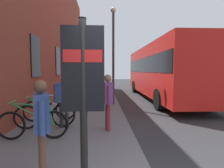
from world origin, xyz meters
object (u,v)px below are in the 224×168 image
pedestrian_near_bus (64,96)px  pedestrian_crossing_street (41,118)px  bicycle_far_end (33,124)px  city_bus (161,69)px  street_lamp (113,47)px  transit_info_sign (83,81)px  pedestrian_by_facade (108,96)px  bicycle_leaning_wall (50,109)px  bicycle_under_window (46,115)px

pedestrian_near_bus → pedestrian_crossing_street: pedestrian_near_bus is taller
bicycle_far_end → city_bus: city_bus is taller
pedestrian_near_bus → street_lamp: size_ratio=0.33×
city_bus → street_lamp: bearing=126.3°
pedestrian_near_bus → pedestrian_crossing_street: (-2.50, -0.18, -0.01)m
pedestrian_near_bus → transit_info_sign: bearing=-163.2°
bicycle_far_end → pedestrian_near_bus: pedestrian_near_bus is taller
transit_info_sign → pedestrian_by_facade: transit_info_sign is taller
pedestrian_near_bus → pedestrian_by_facade: (-0.26, -1.31, 0.02)m
bicycle_leaning_wall → street_lamp: size_ratio=0.36×
bicycle_leaning_wall → city_bus: city_bus is taller
transit_info_sign → pedestrian_near_bus: (3.02, 0.91, -0.63)m
pedestrian_crossing_street → city_bus: bearing=-29.3°
pedestrian_crossing_street → street_lamp: 6.65m
bicycle_leaning_wall → transit_info_sign: bearing=-157.9°
bicycle_under_window → street_lamp: 5.00m
bicycle_far_end → bicycle_under_window: size_ratio=1.01×
pedestrian_by_facade → pedestrian_near_bus: bearing=78.6°
pedestrian_near_bus → street_lamp: street_lamp is taller
pedestrian_by_facade → city_bus: bearing=-30.2°
bicycle_leaning_wall → pedestrian_crossing_street: bearing=-166.1°
pedestrian_by_facade → bicycle_far_end: bearing=108.0°
city_bus → pedestrian_crossing_street: size_ratio=6.65×
pedestrian_by_facade → pedestrian_crossing_street: 2.50m
bicycle_far_end → city_bus: (6.98, -5.60, 1.41)m
bicycle_far_end → pedestrian_near_bus: size_ratio=1.11×
city_bus → pedestrian_crossing_street: city_bus is taller
pedestrian_by_facade → pedestrian_crossing_street: bearing=153.2°
pedestrian_crossing_street → transit_info_sign: bearing=-125.5°
transit_info_sign → city_bus: 10.00m
bicycle_far_end → transit_info_sign: (-2.14, -1.50, 1.21)m
pedestrian_near_bus → pedestrian_by_facade: size_ratio=0.98×
bicycle_under_window → pedestrian_by_facade: size_ratio=1.08×
pedestrian_crossing_street → street_lamp: street_lamp is taller
bicycle_leaning_wall → bicycle_under_window: bearing=-174.0°
bicycle_under_window → pedestrian_by_facade: 1.97m
city_bus → pedestrian_near_bus: 7.94m
pedestrian_near_bus → city_bus: bearing=-39.4°
transit_info_sign → pedestrian_near_bus: 3.22m
bicycle_under_window → pedestrian_by_facade: (-0.26, -1.86, 0.60)m
transit_info_sign → pedestrian_near_bus: bearing=16.8°
transit_info_sign → pedestrian_crossing_street: size_ratio=1.52×
street_lamp → pedestrian_crossing_street: bearing=166.0°
bicycle_leaning_wall → street_lamp: bearing=-39.2°
pedestrian_by_facade → street_lamp: (3.94, -0.40, 1.92)m
transit_info_sign → pedestrian_crossing_street: 1.10m
city_bus → street_lamp: size_ratio=2.16×
bicycle_far_end → pedestrian_by_facade: pedestrian_by_facade is taller
bicycle_leaning_wall → pedestrian_by_facade: 2.30m
city_bus → pedestrian_crossing_street: (-8.60, 4.84, -0.83)m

